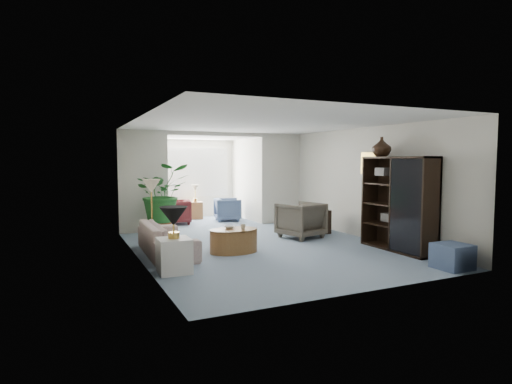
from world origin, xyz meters
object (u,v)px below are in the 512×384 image
end_table (174,256)px  plant_pot (163,228)px  sofa (167,239)px  coffee_bowl (229,227)px  framed_picture (371,163)px  wingback_chair (301,220)px  coffee_table (234,241)px  floor_lamp (151,186)px  entertainment_cabinet (398,204)px  sunroom_table (195,210)px  cabinet_urn (382,147)px  sunroom_chair_blue (228,209)px  table_lamp (173,216)px  sunroom_chair_maroon (177,212)px  ottoman (452,256)px  coffee_cup (243,227)px  side_table_dark (319,222)px

end_table → plant_pot: end_table is taller
sofa → coffee_bowl: sofa is taller
framed_picture → wingback_chair: framed_picture is taller
coffee_table → floor_lamp: bearing=141.8°
end_table → entertainment_cabinet: entertainment_cabinet is taller
entertainment_cabinet → sunroom_table: entertainment_cabinet is taller
cabinet_urn → sunroom_chair_blue: size_ratio=0.55×
end_table → cabinet_urn: 4.73m
sofa → sunroom_table: 4.75m
table_lamp → wingback_chair: (3.36, 1.75, -0.49)m
cabinet_urn → sunroom_chair_blue: cabinet_urn is taller
wingback_chair → plant_pot: 3.24m
sofa → sunroom_table: sofa is taller
sofa → sunroom_chair_maroon: bearing=-15.8°
sofa → coffee_bowl: (1.15, -0.28, 0.18)m
table_lamp → coffee_table: 1.83m
cabinet_urn → plant_pot: cabinet_urn is taller
ottoman → table_lamp: bearing=158.0°
wingback_chair → plant_pot: size_ratio=2.24×
coffee_bowl → entertainment_cabinet: 3.32m
entertainment_cabinet → plant_pot: entertainment_cabinet is taller
end_table → ottoman: (4.18, -1.68, -0.07)m
coffee_bowl → entertainment_cabinet: (3.02, -1.30, 0.45)m
entertainment_cabinet → sunroom_chair_blue: bearing=106.7°
table_lamp → sunroom_chair_blue: (2.82, 4.97, -0.57)m
end_table → floor_lamp: size_ratio=1.52×
coffee_table → ottoman: bearing=-43.8°
coffee_cup → sunroom_chair_maroon: bearing=93.3°
framed_picture → table_lamp: bearing=-169.5°
framed_picture → coffee_table: framed_picture is taller
framed_picture → coffee_cup: framed_picture is taller
floor_lamp → sunroom_chair_blue: size_ratio=0.50×
side_table_dark → entertainment_cabinet: bearing=-82.1°
sofa → cabinet_urn: 4.66m
ottoman → sunroom_chair_blue: bearing=101.5°
floor_lamp → side_table_dark: 4.12m
entertainment_cabinet → wingback_chair: bearing=117.1°
cabinet_urn → sunroom_table: (-2.31, 5.45, -1.78)m
sunroom_chair_blue → sunroom_chair_maroon: (-1.50, 0.00, 0.01)m
coffee_cup → wingback_chair: 2.01m
wingback_chair → sunroom_table: 4.18m
wingback_chair → coffee_cup: bearing=10.0°
floor_lamp → sunroom_chair_blue: floor_lamp is taller
coffee_table → side_table_dark: bearing=22.1°
end_table → sunroom_chair_maroon: (1.32, 4.97, 0.06)m
table_lamp → entertainment_cabinet: (4.38, -0.23, 0.02)m
framed_picture → sunroom_table: 5.67m
floor_lamp → sunroom_chair_maroon: (1.26, 2.94, -0.91)m
framed_picture → wingback_chair: size_ratio=0.56×
coffee_table → ottoman: coffee_table is taller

